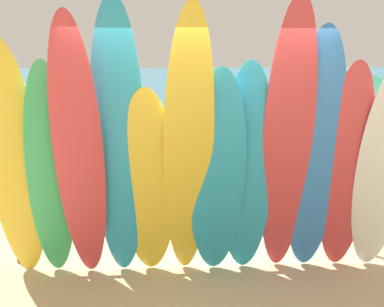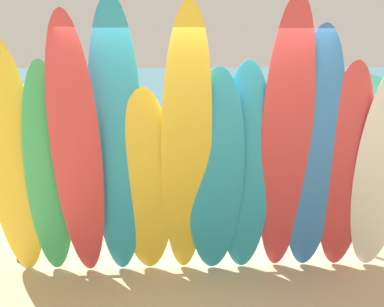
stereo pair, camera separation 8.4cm
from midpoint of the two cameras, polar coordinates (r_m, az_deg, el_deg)
name	(u,v)px [view 1 (the left image)]	position (r m, az deg, el deg)	size (l,w,h in m)	color
ground	(171,110)	(19.72, -2.46, 4.71)	(60.00, 60.00, 0.00)	tan
ocean_water	(165,79)	(38.01, -3.01, 8.01)	(60.00, 40.00, 0.02)	teal
surfboard_rack	(198,216)	(5.88, 0.21, -6.80)	(4.05, 0.07, 0.59)	brown
surfboard_yellow_0	(14,163)	(5.43, -19.10, -1.00)	(0.55, 0.08, 2.49)	yellow
surfboard_green_1	(50,174)	(5.34, -15.51, -2.10)	(0.46, 0.07, 2.30)	#38B266
surfboard_red_2	(79,155)	(5.09, -12.61, -0.16)	(0.48, 0.07, 2.76)	#D13D42
surfboard_teal_3	(118,145)	(5.13, -8.42, 0.87)	(0.53, 0.08, 2.85)	#289EC6
surfboard_yellow_4	(148,184)	(5.28, -5.21, -3.32)	(0.56, 0.06, 2.03)	yellow
surfboard_yellow_5	(188,149)	(5.06, -0.87, 0.53)	(0.49, 0.06, 2.84)	yellow
surfboard_teal_6	(217,175)	(5.24, 2.31, -2.34)	(0.58, 0.06, 2.21)	#289EC6
surfboard_teal_7	(247,170)	(5.33, 5.49, -1.84)	(0.55, 0.07, 2.26)	#289EC6
surfboard_red_8	(288,142)	(5.26, 9.83, 1.19)	(0.51, 0.08, 2.88)	#D13D42
surfboard_blue_9	(315,154)	(5.41, 12.71, -0.06)	(0.57, 0.07, 2.60)	#337AD1
surfboard_red_10	(346,169)	(5.57, 15.93, -1.66)	(0.51, 0.07, 2.26)	#D13D42
surfboard_white_11	(383,170)	(5.66, 19.55, -1.71)	(0.57, 0.06, 2.27)	white
beachgoer_by_water	(63,102)	(13.33, -13.92, 5.43)	(0.66, 0.28, 1.74)	#9E704C
beachgoer_photographing	(210,133)	(8.99, 1.66, 2.24)	(0.58, 0.25, 1.54)	tan
beachgoer_strolling	(258,106)	(13.42, 7.00, 5.08)	(0.38, 0.56, 1.48)	#9E704C
beachgoer_midbeach	(284,118)	(11.09, 9.74, 3.80)	(0.58, 0.24, 1.53)	brown
beach_umbrella	(351,78)	(8.65, 16.54, 7.82)	(1.83, 1.83, 2.02)	silver
distant_boat	(34,87)	(30.01, -16.82, 6.87)	(4.32, 1.68, 0.34)	#4C515B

